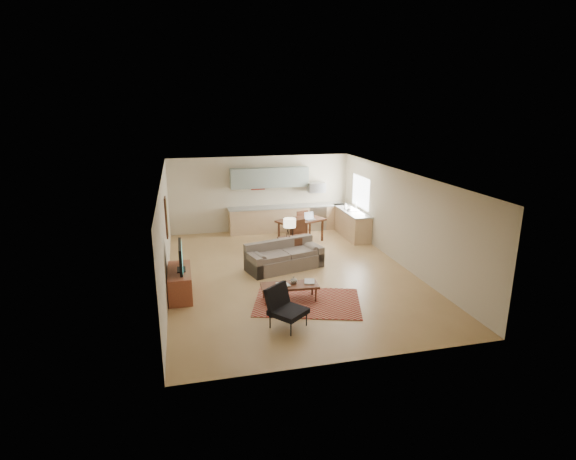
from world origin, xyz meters
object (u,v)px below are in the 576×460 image
object	(u,v)px
sofa	(285,256)
dining_table	(301,231)
armchair	(288,308)
tv_credenza	(180,283)
coffee_table	(290,292)
console_table	(290,249)

from	to	relation	value
sofa	dining_table	world-z (taller)	dining_table
armchair	dining_table	bearing A→B (deg)	33.45
tv_credenza	dining_table	world-z (taller)	dining_table
coffee_table	dining_table	xyz separation A→B (m)	(1.46, 4.41, 0.19)
dining_table	console_table	bearing A→B (deg)	-138.65
armchair	console_table	distance (m)	4.02
coffee_table	armchair	size ratio (longest dim) A/B	1.56
sofa	console_table	bearing A→B (deg)	47.71
armchair	console_table	size ratio (longest dim) A/B	1.18
sofa	tv_credenza	bearing A→B (deg)	-173.08
dining_table	coffee_table	bearing A→B (deg)	-132.17
tv_credenza	dining_table	bearing A→B (deg)	41.41
console_table	dining_table	world-z (taller)	dining_table
coffee_table	dining_table	distance (m)	4.65
tv_credenza	console_table	size ratio (longest dim) A/B	1.93
console_table	dining_table	size ratio (longest dim) A/B	0.48
coffee_table	dining_table	size ratio (longest dim) A/B	0.88
armchair	dining_table	size ratio (longest dim) A/B	0.56
armchair	dining_table	world-z (taller)	armchair
console_table	coffee_table	bearing A→B (deg)	-112.79
console_table	sofa	bearing A→B (deg)	-125.88
dining_table	sofa	bearing A→B (deg)	-139.13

